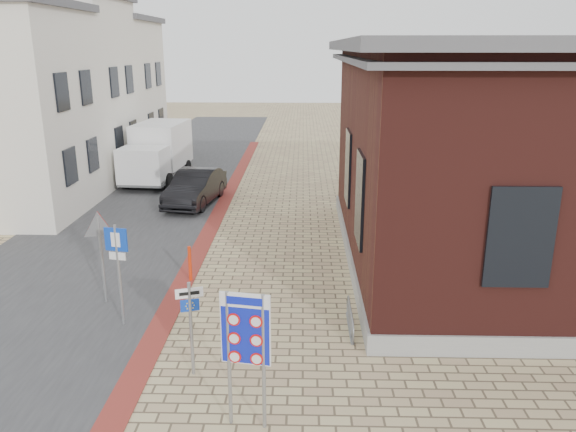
% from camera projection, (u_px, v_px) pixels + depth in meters
% --- Properties ---
extents(ground, '(120.00, 120.00, 0.00)m').
position_uv_depth(ground, '(231.00, 378.00, 11.67)').
color(ground, tan).
rests_on(ground, ground).
extents(road_strip, '(7.00, 60.00, 0.02)m').
position_uv_depth(road_strip, '(153.00, 194.00, 26.16)').
color(road_strip, '#38383A').
rests_on(road_strip, ground).
extents(curb_strip, '(0.60, 40.00, 0.02)m').
position_uv_depth(curb_strip, '(211.00, 228.00, 21.28)').
color(curb_strip, maroon).
rests_on(curb_strip, ground).
extents(brick_building, '(13.00, 13.00, 6.80)m').
position_uv_depth(brick_building, '(549.00, 153.00, 17.13)').
color(brick_building, gray).
rests_on(brick_building, ground).
extents(townhouse_mid, '(7.40, 6.40, 9.10)m').
position_uv_depth(townhouse_mid, '(53.00, 89.00, 27.85)').
color(townhouse_mid, silver).
rests_on(townhouse_mid, ground).
extents(townhouse_far, '(7.40, 6.40, 8.30)m').
position_uv_depth(townhouse_far, '(96.00, 89.00, 33.71)').
color(townhouse_far, silver).
rests_on(townhouse_far, ground).
extents(bike_rack, '(0.08, 1.80, 0.60)m').
position_uv_depth(bike_rack, '(350.00, 319.00, 13.63)').
color(bike_rack, slate).
rests_on(bike_rack, ground).
extents(sedan, '(2.22, 4.68, 1.48)m').
position_uv_depth(sedan, '(195.00, 187.00, 24.40)').
color(sedan, black).
rests_on(sedan, ground).
extents(box_truck, '(2.68, 5.65, 2.88)m').
position_uv_depth(box_truck, '(158.00, 152.00, 28.42)').
color(box_truck, slate).
rests_on(box_truck, ground).
extents(border_sign, '(0.89, 0.20, 2.61)m').
position_uv_depth(border_sign, '(246.00, 333.00, 9.68)').
color(border_sign, gray).
rests_on(border_sign, ground).
extents(essen_sign, '(0.55, 0.21, 2.08)m').
position_uv_depth(essen_sign, '(190.00, 316.00, 11.42)').
color(essen_sign, gray).
rests_on(essen_sign, ground).
extents(parking_sign, '(0.57, 0.15, 2.60)m').
position_uv_depth(parking_sign, '(118.00, 258.00, 13.38)').
color(parking_sign, gray).
rests_on(parking_sign, ground).
extents(yield_sign, '(0.87, 0.28, 2.50)m').
position_uv_depth(yield_sign, '(100.00, 235.00, 14.56)').
color(yield_sign, gray).
rests_on(yield_sign, ground).
extents(bollard, '(0.10, 0.10, 1.07)m').
position_uv_depth(bollard, '(190.00, 264.00, 16.34)').
color(bollard, red).
rests_on(bollard, ground).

